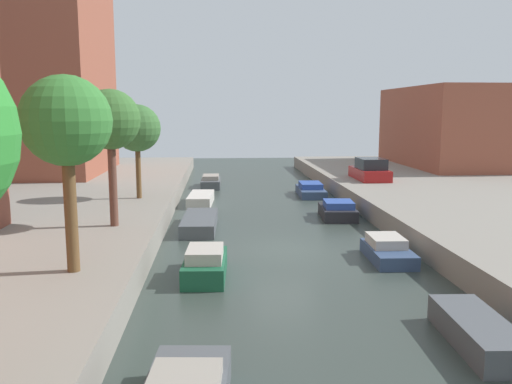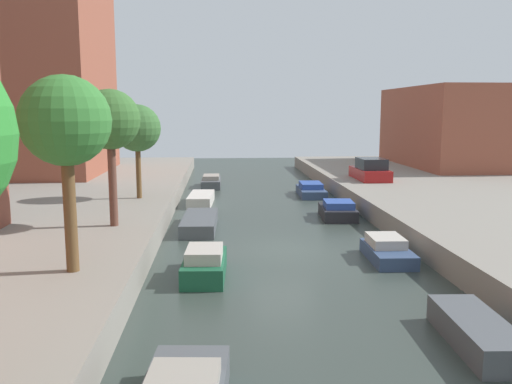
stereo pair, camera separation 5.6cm
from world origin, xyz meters
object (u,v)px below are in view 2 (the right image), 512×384
at_px(moored_boat_left_4, 201,199).
at_px(moored_boat_right_1, 477,332).
at_px(apartment_tower_far, 29,41).
at_px(moored_boat_right_2, 387,250).
at_px(moored_boat_right_4, 311,190).
at_px(street_tree_3, 137,129).
at_px(moored_boat_left_5, 211,182).
at_px(parked_car, 370,171).
at_px(moored_boat_left_3, 200,223).
at_px(moored_boat_right_3, 338,211).
at_px(moored_boat_left_2, 205,264).
at_px(street_tree_1, 65,123).
at_px(street_tree_2, 110,121).
at_px(low_block_right, 465,126).

distance_m(moored_boat_left_4, moored_boat_right_1, 21.17).
bearing_deg(apartment_tower_far, moored_boat_right_2, -46.98).
bearing_deg(moored_boat_right_4, street_tree_3, -148.04).
height_order(moored_boat_left_4, moored_boat_left_5, moored_boat_left_5).
distance_m(street_tree_3, moored_boat_left_4, 6.41).
bearing_deg(parked_car, moored_boat_right_2, -103.62).
relative_size(moored_boat_left_3, moored_boat_right_3, 1.45).
relative_size(moored_boat_left_2, moored_boat_right_3, 1.01).
relative_size(street_tree_1, street_tree_2, 1.03).
relative_size(street_tree_2, street_tree_3, 1.10).
xyz_separation_m(street_tree_3, parked_car, (14.24, 6.66, -3.03)).
bearing_deg(street_tree_2, moored_boat_right_2, -11.63).
bearing_deg(street_tree_1, moored_boat_right_2, 20.58).
distance_m(street_tree_1, moored_boat_left_5, 24.38).
bearing_deg(moored_boat_right_2, moored_boat_left_2, -166.32).
bearing_deg(moored_boat_right_2, street_tree_2, 168.37).
distance_m(street_tree_3, moored_boat_left_5, 12.11).
relative_size(parked_car, moored_boat_right_1, 1.20).
distance_m(moored_boat_left_2, moored_boat_right_2, 6.97).
height_order(moored_boat_left_5, moored_boat_right_2, moored_boat_left_5).
height_order(low_block_right, parked_car, low_block_right).
height_order(low_block_right, street_tree_3, low_block_right).
distance_m(moored_boat_left_4, moored_boat_left_5, 7.19).
height_order(parked_car, moored_boat_left_2, parked_car).
xyz_separation_m(street_tree_3, moored_boat_left_3, (3.26, -3.18, -4.32)).
xyz_separation_m(low_block_right, street_tree_2, (-24.72, -22.31, 0.91)).
bearing_deg(low_block_right, moored_boat_right_1, -114.38).
xyz_separation_m(street_tree_1, moored_boat_right_1, (10.28, -3.46, -4.87)).
relative_size(street_tree_2, moored_boat_right_1, 1.56).
distance_m(street_tree_1, moored_boat_right_2, 12.18).
height_order(parked_car, moored_boat_right_3, parked_car).
bearing_deg(moored_boat_right_3, street_tree_3, 173.98).
height_order(low_block_right, moored_boat_left_2, low_block_right).
bearing_deg(moored_boat_right_3, street_tree_2, -151.16).
distance_m(moored_boat_left_3, moored_boat_right_1, 14.91).
bearing_deg(moored_boat_right_1, moored_boat_right_4, 90.16).
xyz_separation_m(moored_boat_left_5, moored_boat_right_3, (6.73, -11.85, 0.01)).
distance_m(parked_car, moored_boat_left_4, 11.64).
bearing_deg(moored_boat_left_4, moored_boat_left_2, -87.60).
bearing_deg(low_block_right, apartment_tower_far, -174.44).
xyz_separation_m(moored_boat_left_5, moored_boat_right_4, (6.61, -4.38, -0.03)).
xyz_separation_m(street_tree_3, moored_boat_left_5, (3.61, 10.76, -4.24)).
distance_m(apartment_tower_far, street_tree_2, 21.81).
height_order(street_tree_2, moored_boat_left_4, street_tree_2).
bearing_deg(moored_boat_left_5, moored_boat_left_2, -89.79).
height_order(apartment_tower_far, moored_boat_right_2, apartment_tower_far).
bearing_deg(moored_boat_left_2, moored_boat_left_5, 90.21).
relative_size(low_block_right, moored_boat_left_4, 3.78).
relative_size(low_block_right, moored_boat_left_3, 3.16).
xyz_separation_m(street_tree_1, street_tree_2, (0.00, 6.08, -0.06)).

